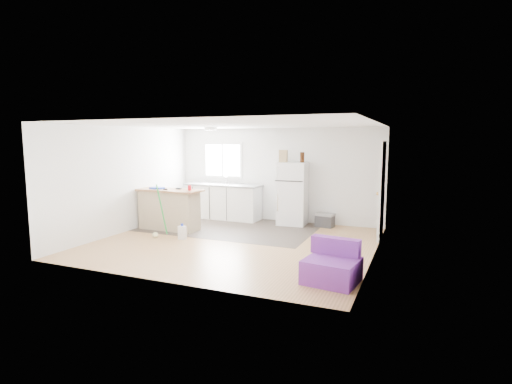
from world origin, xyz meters
TOP-DOWN VIEW (x-y plane):
  - room at (0.00, 0.00)m, footprint 5.51×5.01m
  - vinyl_zone at (-0.73, 1.25)m, footprint 4.05×2.50m
  - window at (-1.55, 2.49)m, footprint 1.18×0.06m
  - interior_door at (2.72, 1.55)m, footprint 0.11×0.92m
  - ceiling_fixture at (-1.20, 1.20)m, footprint 0.30×0.30m
  - kitchen_cabinets at (-1.39, 2.18)m, footprint 2.09×0.69m
  - peninsula at (-1.95, 0.51)m, footprint 1.57×0.65m
  - refrigerator at (0.55, 2.16)m, footprint 0.72×0.69m
  - cooler at (1.37, 2.18)m, footprint 0.48×0.36m
  - purple_seat at (2.33, -1.52)m, footprint 0.84×0.80m
  - cleaner_jug at (-1.15, -0.19)m, footprint 0.16×0.12m
  - mop at (-1.73, -0.27)m, footprint 0.21×0.33m
  - red_cup at (-1.40, 0.52)m, footprint 0.10×0.10m
  - blue_tray at (-2.27, 0.49)m, footprint 0.31×0.24m
  - tool_a at (-1.74, 0.60)m, footprint 0.15×0.07m
  - tool_b at (-1.97, 0.40)m, footprint 0.10×0.04m
  - cardboard_box at (0.33, 2.07)m, footprint 0.21×0.11m
  - bottle_left at (0.78, 2.11)m, footprint 0.08×0.08m
  - bottle_right at (0.80, 2.17)m, footprint 0.08×0.08m

SIDE VIEW (x-z plane):
  - vinyl_zone at x=-0.73m, z-range 0.00..0.00m
  - cleaner_jug at x=-1.15m, z-range -0.02..0.32m
  - cooler at x=1.37m, z-range 0.00..0.34m
  - purple_seat at x=2.33m, z-range -0.08..0.53m
  - mop at x=-1.73m, z-range -0.36..0.82m
  - kitchen_cabinets at x=-1.39m, z-range -0.13..1.08m
  - peninsula at x=-1.95m, z-range 0.01..0.96m
  - refrigerator at x=0.55m, z-range 0.00..1.56m
  - tool_b at x=-1.97m, z-range 0.96..0.98m
  - tool_a at x=-1.74m, z-range 0.96..0.99m
  - blue_tray at x=-2.27m, z-range 0.96..0.99m
  - red_cup at x=-1.40m, z-range 0.96..1.08m
  - interior_door at x=2.72m, z-range -0.03..2.07m
  - room at x=0.00m, z-range -0.01..2.41m
  - window at x=-1.55m, z-range 1.06..2.04m
  - bottle_left at x=0.78m, z-range 1.56..1.81m
  - bottle_right at x=0.80m, z-range 1.56..1.81m
  - cardboard_box at x=0.33m, z-range 1.56..1.86m
  - ceiling_fixture at x=-1.20m, z-range 2.32..2.40m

